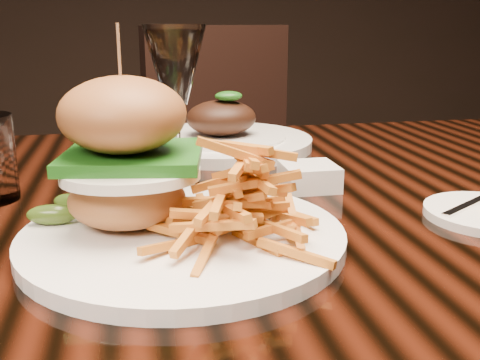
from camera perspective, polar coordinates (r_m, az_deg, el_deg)
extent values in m
cube|color=black|center=(0.73, 2.44, -2.70)|extent=(1.60, 0.90, 0.04)
cylinder|color=white|center=(0.56, -5.78, -5.72)|extent=(0.32, 0.32, 0.01)
ellipsoid|color=#996131|center=(0.58, -11.36, -1.90)|extent=(0.12, 0.12, 0.05)
ellipsoid|color=silver|center=(0.55, -11.03, 0.56)|extent=(0.13, 0.11, 0.01)
ellipsoid|color=orange|center=(0.53, -8.98, 0.65)|extent=(0.03, 0.03, 0.01)
cube|color=#1D681A|center=(0.56, -11.59, 2.21)|extent=(0.15, 0.14, 0.01)
ellipsoid|color=brown|center=(0.56, -11.84, 6.53)|extent=(0.12, 0.12, 0.07)
cylinder|color=#9A6D48|center=(0.55, -12.06, 10.35)|extent=(0.00, 0.00, 0.10)
ellipsoid|color=#243C10|center=(0.60, -18.53, -3.33)|extent=(0.05, 0.03, 0.02)
ellipsoid|color=#243C10|center=(0.63, -16.48, -2.28)|extent=(0.05, 0.05, 0.02)
cube|color=silver|center=(0.70, 22.43, -2.22)|extent=(0.11, 0.07, 0.00)
cube|color=white|center=(0.74, 7.03, 0.35)|extent=(0.09, 0.09, 0.03)
cylinder|color=white|center=(0.74, -6.20, -0.94)|extent=(0.07, 0.07, 0.00)
cylinder|color=white|center=(0.72, -6.34, 3.35)|extent=(0.01, 0.01, 0.11)
cone|color=white|center=(0.71, -6.59, 11.53)|extent=(0.08, 0.08, 0.10)
cylinder|color=white|center=(0.98, -1.90, 3.83)|extent=(0.31, 0.31, 0.02)
cylinder|color=white|center=(0.98, -1.90, 3.95)|extent=(0.22, 0.22, 0.02)
ellipsoid|color=black|center=(0.97, -1.92, 6.33)|extent=(0.12, 0.10, 0.06)
ellipsoid|color=#1D681A|center=(0.96, -1.16, 8.53)|extent=(0.05, 0.03, 0.02)
cube|color=black|center=(1.60, 1.06, -2.87)|extent=(0.57, 0.57, 0.06)
cube|color=black|center=(1.72, -2.25, 7.08)|extent=(0.46, 0.18, 0.50)
cylinder|color=black|center=(1.46, -2.10, -14.58)|extent=(0.04, 0.04, 0.45)
cylinder|color=black|center=(1.63, 10.27, -11.24)|extent=(0.04, 0.04, 0.45)
cylinder|color=black|center=(1.77, -7.44, -8.90)|extent=(0.04, 0.04, 0.45)
cylinder|color=black|center=(1.92, 3.33, -6.76)|extent=(0.04, 0.04, 0.45)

